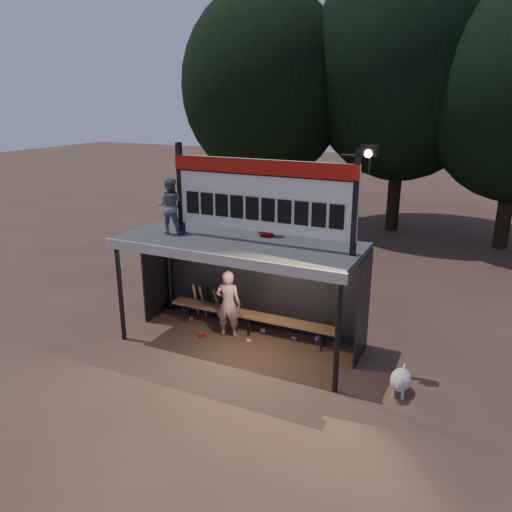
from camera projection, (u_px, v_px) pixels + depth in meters
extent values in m
plane|color=#503628|center=(240.00, 343.00, 10.79)|extent=(80.00, 80.00, 0.00)
imported|color=silver|center=(228.00, 304.00, 10.91)|extent=(0.62, 0.48, 1.53)
imported|color=slate|center=(170.00, 206.00, 10.45)|extent=(0.67, 0.58, 1.18)
imported|color=#A7191E|center=(266.00, 213.00, 10.26)|extent=(0.57, 0.51, 0.97)
cube|color=#414144|center=(239.00, 243.00, 10.11)|extent=(5.00, 2.00, 0.12)
cube|color=beige|center=(213.00, 259.00, 9.24)|extent=(5.10, 0.06, 0.20)
cylinder|color=black|center=(120.00, 292.00, 10.67)|extent=(0.10, 0.10, 2.20)
cylinder|color=black|center=(338.00, 336.00, 8.70)|extent=(0.10, 0.10, 2.20)
cylinder|color=black|center=(169.00, 268.00, 12.21)|extent=(0.10, 0.10, 2.20)
cylinder|color=black|center=(363.00, 300.00, 10.24)|extent=(0.10, 0.10, 2.20)
cube|color=black|center=(259.00, 281.00, 11.32)|extent=(5.00, 0.04, 2.20)
cube|color=black|center=(156.00, 272.00, 11.91)|extent=(0.04, 1.00, 2.20)
cube|color=black|center=(363.00, 308.00, 9.86)|extent=(0.04, 1.00, 2.20)
cylinder|color=black|center=(260.00, 237.00, 11.00)|extent=(5.00, 0.06, 0.06)
cube|color=black|center=(180.00, 189.00, 10.36)|extent=(0.10, 0.10, 1.90)
cube|color=black|center=(356.00, 204.00, 8.84)|extent=(0.10, 0.10, 1.90)
cube|color=silver|center=(261.00, 196.00, 9.60)|extent=(3.80, 0.08, 1.40)
cube|color=#A5150B|center=(260.00, 167.00, 9.38)|extent=(3.80, 0.04, 0.28)
cube|color=black|center=(260.00, 175.00, 9.43)|extent=(3.80, 0.02, 0.03)
cube|color=black|center=(193.00, 202.00, 10.26)|extent=(0.27, 0.03, 0.45)
cube|color=black|center=(207.00, 204.00, 10.12)|extent=(0.27, 0.03, 0.45)
cube|color=black|center=(222.00, 205.00, 9.98)|extent=(0.27, 0.03, 0.45)
cube|color=black|center=(237.00, 207.00, 9.84)|extent=(0.27, 0.03, 0.45)
cube|color=black|center=(252.00, 208.00, 9.70)|extent=(0.27, 0.03, 0.45)
cube|color=black|center=(268.00, 210.00, 9.56)|extent=(0.27, 0.03, 0.45)
cube|color=black|center=(284.00, 212.00, 9.42)|extent=(0.27, 0.03, 0.45)
cube|color=black|center=(301.00, 213.00, 9.28)|extent=(0.27, 0.03, 0.45)
cube|color=black|center=(319.00, 215.00, 9.14)|extent=(0.27, 0.03, 0.45)
cube|color=black|center=(337.00, 217.00, 9.00)|extent=(0.27, 0.03, 0.45)
cylinder|color=black|center=(356.00, 156.00, 8.60)|extent=(0.50, 0.04, 0.04)
cylinder|color=black|center=(370.00, 165.00, 8.54)|extent=(0.04, 0.04, 0.30)
cube|color=black|center=(370.00, 151.00, 8.43)|extent=(0.30, 0.22, 0.18)
sphere|color=#FFD88C|center=(368.00, 153.00, 8.36)|extent=(0.14, 0.14, 0.14)
cube|color=#896240|center=(251.00, 315.00, 11.12)|extent=(4.00, 0.35, 0.06)
cylinder|color=black|center=(184.00, 313.00, 11.79)|extent=(0.05, 0.05, 0.45)
cylinder|color=black|center=(190.00, 309.00, 11.99)|extent=(0.05, 0.05, 0.45)
cylinder|color=black|center=(248.00, 326.00, 11.09)|extent=(0.05, 0.05, 0.45)
cylinder|color=black|center=(253.00, 322.00, 11.30)|extent=(0.05, 0.05, 0.45)
cylinder|color=black|center=(321.00, 341.00, 10.39)|extent=(0.05, 0.05, 0.45)
cylinder|color=black|center=(325.00, 337.00, 10.60)|extent=(0.05, 0.05, 0.45)
cylinder|color=black|center=(264.00, 180.00, 20.47)|extent=(0.50, 0.50, 3.74)
ellipsoid|color=black|center=(265.00, 86.00, 19.37)|extent=(6.46, 6.46, 7.48)
cylinder|color=black|center=(395.00, 178.00, 19.64)|extent=(0.50, 0.50, 4.18)
ellipsoid|color=black|center=(405.00, 67.00, 18.41)|extent=(7.22, 7.22, 8.36)
cylinder|color=black|center=(507.00, 199.00, 17.24)|extent=(0.50, 0.50, 3.52)
ellipsoid|color=white|center=(401.00, 380.00, 8.89)|extent=(0.36, 0.58, 0.36)
sphere|color=white|center=(398.00, 383.00, 8.63)|extent=(0.22, 0.22, 0.22)
cone|color=beige|center=(397.00, 387.00, 8.55)|extent=(0.10, 0.10, 0.10)
cone|color=beige|center=(396.00, 378.00, 8.60)|extent=(0.06, 0.06, 0.07)
cone|color=silver|center=(401.00, 379.00, 8.56)|extent=(0.06, 0.06, 0.07)
cylinder|color=beige|center=(393.00, 392.00, 8.83)|extent=(0.05, 0.05, 0.18)
cylinder|color=beige|center=(403.00, 395.00, 8.76)|extent=(0.05, 0.05, 0.18)
cylinder|color=beige|center=(397.00, 382.00, 9.14)|extent=(0.05, 0.05, 0.18)
cylinder|color=beige|center=(406.00, 385.00, 9.07)|extent=(0.05, 0.05, 0.18)
cylinder|color=white|center=(404.00, 368.00, 9.13)|extent=(0.04, 0.16, 0.14)
cylinder|color=#A4834C|center=(196.00, 300.00, 12.02)|extent=(0.08, 0.27, 0.84)
cylinder|color=#A7764E|center=(203.00, 301.00, 11.94)|extent=(0.09, 0.30, 0.83)
cylinder|color=black|center=(210.00, 302.00, 11.86)|extent=(0.08, 0.33, 0.83)
cylinder|color=olive|center=(218.00, 304.00, 11.78)|extent=(0.09, 0.35, 0.82)
cube|color=#AD1F1D|center=(201.00, 335.00, 11.07)|extent=(0.11, 0.12, 0.08)
cylinder|color=#B3B3B9|center=(294.00, 338.00, 10.95)|extent=(0.13, 0.08, 0.07)
cube|color=silver|center=(263.00, 330.00, 11.32)|extent=(0.12, 0.11, 0.08)
cylinder|color=red|center=(204.00, 334.00, 11.14)|extent=(0.14, 0.11, 0.07)
cube|color=silver|center=(318.00, 338.00, 10.93)|extent=(0.09, 0.11, 0.08)
cylinder|color=beige|center=(249.00, 341.00, 10.83)|extent=(0.14, 0.11, 0.07)
cube|color=#B32F1E|center=(192.00, 318.00, 11.96)|extent=(0.12, 0.10, 0.08)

